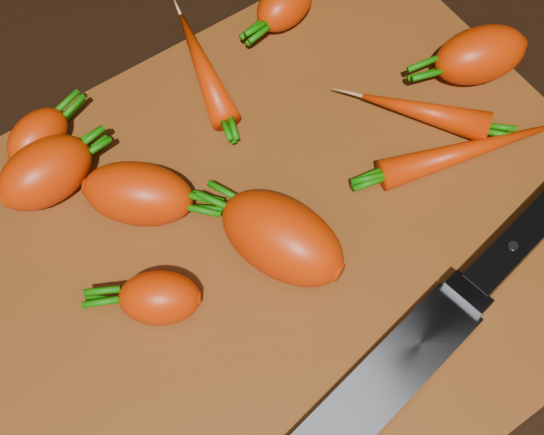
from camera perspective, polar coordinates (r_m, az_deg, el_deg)
ground at (r=0.57m, az=0.57°, el=-2.36°), size 2.00×2.00×0.01m
cutting_board at (r=0.56m, az=0.58°, el=-1.88°), size 0.50×0.40×0.01m
carrot_0 at (r=0.58m, az=-16.73°, el=3.25°), size 0.08×0.05×0.05m
carrot_1 at (r=0.52m, az=-8.47°, el=-6.01°), size 0.07×0.06×0.04m
carrot_2 at (r=0.56m, az=-10.03°, el=1.77°), size 0.09×0.09×0.05m
carrot_3 at (r=0.53m, az=0.77°, el=-1.56°), size 0.09×0.11×0.06m
carrot_4 at (r=0.66m, az=0.99°, el=15.77°), size 0.07×0.05×0.04m
carrot_5 at (r=0.61m, az=-17.23°, el=5.88°), size 0.06×0.05×0.03m
carrot_6 at (r=0.64m, az=15.42°, el=11.72°), size 0.09×0.06×0.05m
carrot_7 at (r=0.63m, az=-5.24°, el=11.28°), size 0.05×0.12×0.02m
carrot_8 at (r=0.60m, az=14.42°, el=4.87°), size 0.14×0.06×0.02m
carrot_9 at (r=0.61m, az=11.41°, el=7.80°), size 0.08×0.10×0.03m
knife at (r=0.51m, az=8.09°, el=-12.52°), size 0.35×0.09×0.02m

